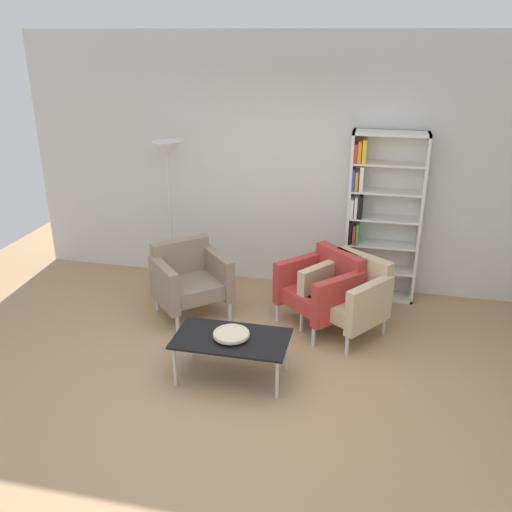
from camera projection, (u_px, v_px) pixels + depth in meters
The scene contains 9 objects.
ground_plane at pixel (241, 397), 4.67m from camera, with size 8.32×8.32×0.00m, color tan.
plaster_back_panel at pixel (292, 164), 6.35m from camera, with size 6.40×0.12×2.90m, color silver.
bookshelf_tall at pixel (378, 217), 6.14m from camera, with size 0.80×0.30×1.90m.
coffee_table_low at pixel (232, 341), 4.81m from camera, with size 1.00×0.56×0.40m.
decorative_bowl at pixel (231, 334), 4.79m from camera, with size 0.32×0.32×0.05m.
armchair_by_bookshelf at pixel (189, 278), 5.91m from camera, with size 0.95×0.95×0.78m.
armchair_near_window at pixel (323, 288), 5.69m from camera, with size 0.95×0.95×0.78m.
armchair_spare_guest at pixel (348, 294), 5.56m from camera, with size 0.95×0.93×0.78m.
floor_lamp_torchiere at pixel (167, 167), 6.23m from camera, with size 0.32×0.32×1.74m.
Camera 1 is at (0.97, -3.75, 2.87)m, focal length 38.72 mm.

